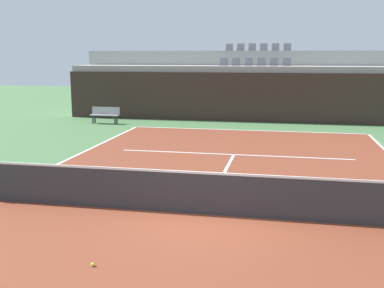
{
  "coord_description": "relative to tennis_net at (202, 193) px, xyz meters",
  "views": [
    {
      "loc": [
        1.72,
        -9.67,
        3.49
      ],
      "look_at": [
        -0.64,
        2.0,
        1.2
      ],
      "focal_mm": 43.28,
      "sensor_mm": 36.0,
      "label": 1
    }
  ],
  "objects": [
    {
      "name": "seating_row_upper",
      "position": [
        -0.0,
        18.84,
        3.37
      ],
      "size": [
        3.9,
        0.44,
        0.44
      ],
      "color": "slate",
      "rests_on": "stands_tier_upper"
    },
    {
      "name": "tennis_net",
      "position": [
        0.0,
        0.0,
        0.0
      ],
      "size": [
        11.08,
        0.08,
        1.07
      ],
      "color": "black",
      "rests_on": "court_surface"
    },
    {
      "name": "stands_tier_upper",
      "position": [
        0.0,
        18.74,
        1.37
      ],
      "size": [
        20.53,
        2.4,
        3.75
      ],
      "primitive_type": "cube",
      "color": "#9E9E99",
      "rests_on": "ground_plane"
    },
    {
      "name": "centre_service_line",
      "position": [
        0.0,
        3.2,
        -0.5
      ],
      "size": [
        0.1,
        6.4,
        0.0
      ],
      "primitive_type": "cube",
      "color": "white",
      "rests_on": "court_surface"
    },
    {
      "name": "back_wall",
      "position": [
        0.0,
        14.99,
        0.79
      ],
      "size": [
        20.53,
        0.3,
        2.59
      ],
      "primitive_type": "cube",
      "color": "#33231E",
      "rests_on": "ground_plane"
    },
    {
      "name": "stands_tier_lower",
      "position": [
        0.0,
        16.34,
        0.95
      ],
      "size": [
        20.53,
        2.4,
        2.92
      ],
      "primitive_type": "cube",
      "color": "#9E9E99",
      "rests_on": "ground_plane"
    },
    {
      "name": "seating_row_lower",
      "position": [
        -0.0,
        16.44,
        2.53
      ],
      "size": [
        3.9,
        0.44,
        0.44
      ],
      "color": "slate",
      "rests_on": "stands_tier_lower"
    },
    {
      "name": "tennis_ball_1",
      "position": [
        -1.34,
        -2.93,
        -0.47
      ],
      "size": [
        0.07,
        0.07,
        0.07
      ],
      "primitive_type": "sphere",
      "color": "#CCE033",
      "rests_on": "court_surface"
    },
    {
      "name": "baseline_far",
      "position": [
        0.0,
        11.95,
        -0.5
      ],
      "size": [
        11.0,
        0.1,
        0.0
      ],
      "primitive_type": "cube",
      "color": "white",
      "rests_on": "court_surface"
    },
    {
      "name": "court_surface",
      "position": [
        0.0,
        0.0,
        -0.5
      ],
      "size": [
        11.0,
        24.0,
        0.01
      ],
      "primitive_type": "cube",
      "color": "brown",
      "rests_on": "ground_plane"
    },
    {
      "name": "player_bench",
      "position": [
        -7.41,
        12.8,
        -0.0
      ],
      "size": [
        1.5,
        0.4,
        0.85
      ],
      "color": "#99999E",
      "rests_on": "ground_plane"
    },
    {
      "name": "service_line_far",
      "position": [
        0.0,
        6.4,
        -0.5
      ],
      "size": [
        8.26,
        0.1,
        0.0
      ],
      "primitive_type": "cube",
      "color": "white",
      "rests_on": "court_surface"
    },
    {
      "name": "ground_plane",
      "position": [
        0.0,
        0.0,
        -0.51
      ],
      "size": [
        80.0,
        80.0,
        0.0
      ],
      "primitive_type": "plane",
      "color": "#477042"
    }
  ]
}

